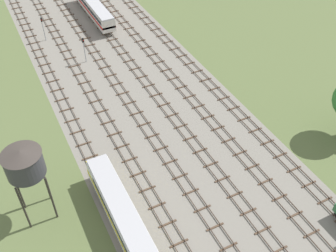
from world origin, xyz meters
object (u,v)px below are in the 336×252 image
(diesel_railcar_far_left_near, at_px, (126,222))
(signal_post_nearest, at_px, (84,47))
(diesel_railcar_centre_mid, at_px, (93,7))
(water_tower, at_px, (24,163))
(signal_post_near, at_px, (43,26))

(diesel_railcar_far_left_near, relative_size, signal_post_nearest, 3.94)
(diesel_railcar_centre_mid, relative_size, signal_post_nearest, 3.94)
(signal_post_nearest, bearing_deg, diesel_railcar_far_left_near, -100.81)
(water_tower, bearing_deg, signal_post_near, 75.51)
(diesel_railcar_centre_mid, bearing_deg, signal_post_nearest, -113.78)
(diesel_railcar_far_left_near, relative_size, diesel_railcar_centre_mid, 1.00)
(diesel_railcar_far_left_near, height_order, water_tower, water_tower)
(diesel_railcar_far_left_near, distance_m, water_tower, 13.30)
(signal_post_near, bearing_deg, diesel_railcar_centre_mid, 22.81)
(diesel_railcar_centre_mid, bearing_deg, diesel_railcar_far_left_near, -104.92)
(diesel_railcar_centre_mid, relative_size, signal_post_near, 3.95)
(signal_post_nearest, bearing_deg, signal_post_near, 113.02)
(signal_post_near, bearing_deg, signal_post_nearest, -66.98)
(diesel_railcar_far_left_near, relative_size, water_tower, 1.88)
(diesel_railcar_far_left_near, xyz_separation_m, diesel_railcar_centre_mid, (14.77, 55.45, 0.00))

